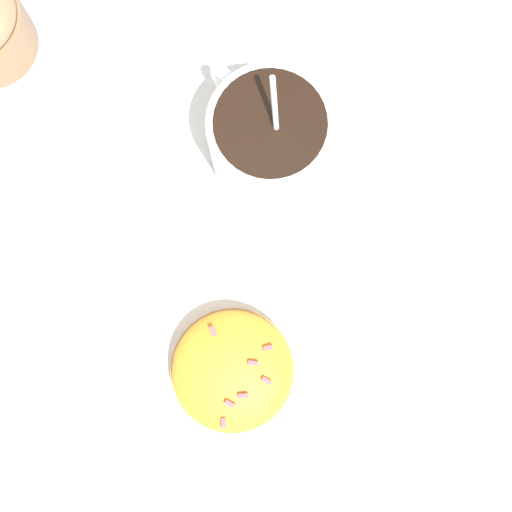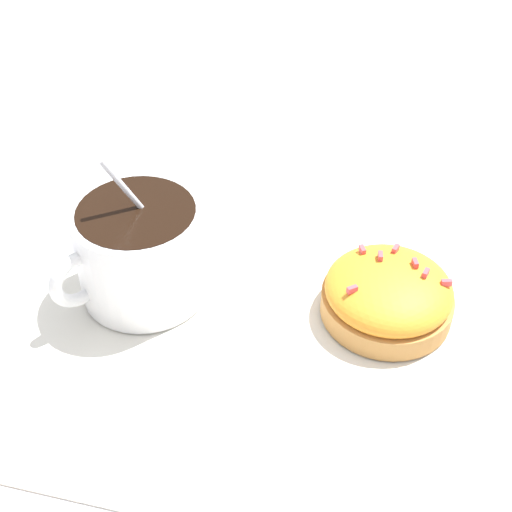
# 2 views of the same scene
# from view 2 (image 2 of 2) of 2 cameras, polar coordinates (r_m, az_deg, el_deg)

# --- Properties ---
(ground_plane) EXTENTS (3.00, 3.00, 0.00)m
(ground_plane) POSITION_cam_2_polar(r_m,az_deg,el_deg) (0.50, 0.44, -4.30)
(ground_plane) COLOR #B2B2B7
(paper_napkin) EXTENTS (0.33, 0.34, 0.00)m
(paper_napkin) POSITION_cam_2_polar(r_m,az_deg,el_deg) (0.50, 0.44, -4.18)
(paper_napkin) COLOR white
(paper_napkin) RESTS_ON ground_plane
(coffee_cup) EXTENTS (0.09, 0.11, 0.11)m
(coffee_cup) POSITION_cam_2_polar(r_m,az_deg,el_deg) (0.50, -9.19, 0.89)
(coffee_cup) COLOR white
(coffee_cup) RESTS_ON paper_napkin
(frosted_pastry) EXTENTS (0.09, 0.09, 0.04)m
(frosted_pastry) POSITION_cam_2_polar(r_m,az_deg,el_deg) (0.50, 10.50, -3.03)
(frosted_pastry) COLOR #C18442
(frosted_pastry) RESTS_ON paper_napkin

